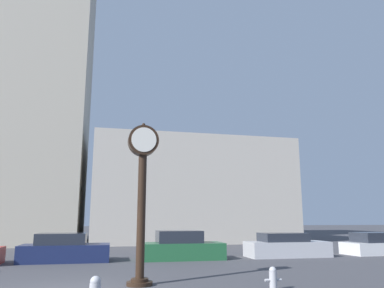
{
  "coord_description": "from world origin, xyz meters",
  "views": [
    {
      "loc": [
        0.87,
        -11.8,
        2.07
      ],
      "look_at": [
        6.27,
        10.8,
        6.72
      ],
      "focal_mm": 35.0,
      "sensor_mm": 36.0,
      "label": 1
    }
  ],
  "objects": [
    {
      "name": "car_white",
      "position": [
        16.84,
        7.98,
        0.53
      ],
      "size": [
        4.0,
        2.03,
        1.27
      ],
      "rotation": [
        0.0,
        0.0,
        0.04
      ],
      "color": "silver",
      "rests_on": "ground_plane"
    },
    {
      "name": "fire_hydrant_far",
      "position": [
        5.92,
        -1.01,
        0.34
      ],
      "size": [
        0.52,
        0.23,
        0.67
      ],
      "color": "#B7B7BC",
      "rests_on": "ground_plane"
    },
    {
      "name": "car_silver",
      "position": [
        10.95,
        7.86,
        0.55
      ],
      "size": [
        4.58,
        1.89,
        1.3
      ],
      "rotation": [
        0.0,
        0.0,
        -0.02
      ],
      "color": "#BCBCC1",
      "rests_on": "ground_plane"
    },
    {
      "name": "car_green",
      "position": [
        5.03,
        7.9,
        0.61
      ],
      "size": [
        4.21,
        1.96,
        1.46
      ],
      "rotation": [
        0.0,
        0.0,
        -0.02
      ],
      "color": "#236038",
      "rests_on": "ground_plane"
    },
    {
      "name": "building_tall_tower",
      "position": [
        -7.79,
        24.0,
        18.03
      ],
      "size": [
        13.88,
        12.0,
        36.06
      ],
      "color": "#BCB29E",
      "rests_on": "ground_plane"
    },
    {
      "name": "street_clock",
      "position": [
        2.15,
        0.71,
        3.3
      ],
      "size": [
        1.02,
        0.83,
        5.3
      ],
      "color": "black",
      "rests_on": "ground_plane"
    },
    {
      "name": "building_storefront_row",
      "position": [
        8.94,
        24.0,
        4.59
      ],
      "size": [
        17.82,
        12.0,
        9.19
      ],
      "color": "beige",
      "rests_on": "ground_plane"
    },
    {
      "name": "car_navy",
      "position": [
        -0.81,
        8.2,
        0.58
      ],
      "size": [
        4.28,
        2.04,
        1.37
      ],
      "rotation": [
        0.0,
        0.0,
        -0.02
      ],
      "color": "#19234C",
      "rests_on": "ground_plane"
    }
  ]
}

